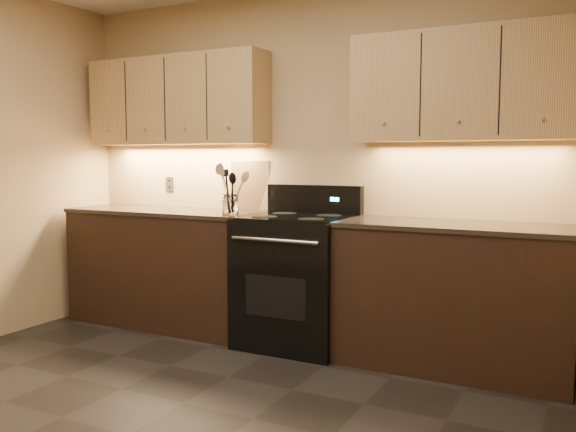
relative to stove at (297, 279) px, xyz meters
name	(u,v)px	position (x,y,z in m)	size (l,w,h in m)	color
wall_back	(307,163)	(-0.08, 0.32, 0.82)	(4.00, 0.04, 2.60)	tan
counter_left	(168,267)	(-1.18, 0.02, -0.01)	(1.62, 0.62, 0.93)	black
counter_right	(453,296)	(1.10, 0.02, -0.01)	(1.46, 0.62, 0.93)	black
stove	(297,279)	(0.00, 0.00, 0.00)	(0.76, 0.68, 1.14)	black
upper_cab_left	(177,101)	(-1.18, 0.17, 1.32)	(1.60, 0.30, 0.70)	tan
upper_cab_right	(464,86)	(1.10, 0.17, 1.32)	(1.44, 0.30, 0.70)	tan
outlet_plate	(170,184)	(-1.38, 0.31, 0.64)	(0.09, 0.01, 0.12)	#B2B5BA
utensil_crock	(230,205)	(-0.50, -0.10, 0.52)	(0.13, 0.13, 0.15)	white
cutting_board	(251,185)	(-0.56, 0.29, 0.65)	(0.31, 0.02, 0.39)	tan
wooden_spoon	(229,190)	(-0.52, -0.09, 0.63)	(0.06, 0.06, 0.32)	tan
black_spoon	(232,192)	(-0.51, -0.07, 0.62)	(0.06, 0.06, 0.30)	black
black_turner	(230,190)	(-0.49, -0.13, 0.63)	(0.08, 0.08, 0.33)	black
steel_spatula	(234,188)	(-0.48, -0.08, 0.64)	(0.08, 0.08, 0.35)	silver
steel_skimmer	(231,186)	(-0.48, -0.12, 0.66)	(0.09, 0.09, 0.39)	silver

